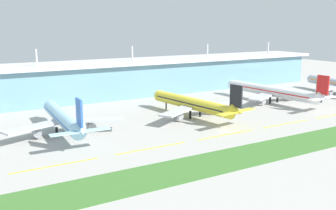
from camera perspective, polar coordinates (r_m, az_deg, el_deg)
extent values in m
plane|color=#A8A59E|center=(160.10, 8.64, -3.94)|extent=(600.00, 600.00, 0.00)
cube|color=#6693A8|center=(239.27, -5.89, 3.87)|extent=(280.00, 28.00, 20.01)
cube|color=silver|center=(237.99, -5.95, 6.47)|extent=(288.00, 34.00, 1.80)
cylinder|color=silver|center=(215.14, -19.16, 6.74)|extent=(0.90, 0.90, 9.00)
cylinder|color=silver|center=(232.45, -5.40, 7.69)|extent=(0.90, 0.90, 9.00)
cylinder|color=silver|center=(260.87, 5.94, 8.15)|extent=(0.90, 0.90, 9.00)
cylinder|color=silver|center=(297.23, 14.80, 8.28)|extent=(0.90, 0.90, 9.00)
cylinder|color=#9ED1EA|center=(160.08, -15.57, -1.84)|extent=(7.48, 49.63, 5.80)
cone|color=#9ED1EA|center=(185.68, -17.42, -0.08)|extent=(5.64, 4.19, 5.51)
cone|color=#9ED1EA|center=(133.67, -12.93, -3.89)|extent=(5.15, 6.79, 5.72)
cube|color=#2D5BB7|center=(133.02, -13.18, -1.11)|extent=(0.92, 6.42, 9.50)
cube|color=#9ED1EA|center=(132.94, -15.28, -4.19)|extent=(10.10, 3.54, 0.36)
cube|color=#9ED1EA|center=(135.64, -10.75, -3.65)|extent=(10.10, 3.54, 0.36)
cube|color=#B7BABF|center=(154.12, -19.53, -3.13)|extent=(24.88, 14.62, 0.70)
cylinder|color=gray|center=(156.38, -19.11, -3.95)|extent=(3.35, 4.61, 3.20)
cube|color=#B7BABF|center=(159.16, -10.98, -2.18)|extent=(24.69, 15.96, 0.70)
cylinder|color=gray|center=(160.86, -11.50, -3.08)|extent=(3.35, 4.61, 3.20)
cylinder|color=black|center=(178.85, -16.82, -2.03)|extent=(0.70, 0.70, 3.60)
cylinder|color=black|center=(157.77, -16.37, -3.86)|extent=(1.10, 1.10, 3.60)
cylinder|color=black|center=(159.10, -14.11, -3.60)|extent=(1.10, 1.10, 3.60)
cube|color=#2D5BB7|center=(159.99, -15.58, -1.71)|extent=(7.35, 44.68, 0.60)
cylinder|color=yellow|center=(182.55, 3.51, 0.26)|extent=(13.28, 52.33, 5.80)
cone|color=yellow|center=(203.82, -1.77, 1.51)|extent=(6.03, 4.76, 5.51)
cone|color=yellow|center=(162.41, 10.37, -0.96)|extent=(5.84, 7.27, 5.72)
cube|color=black|center=(161.75, 10.19, 1.32)|extent=(1.62, 6.43, 9.50)
cube|color=yellow|center=(158.77, 8.92, -1.28)|extent=(10.36, 4.62, 0.36)
cube|color=yellow|center=(166.86, 11.48, -0.73)|extent=(10.36, 4.62, 0.36)
cube|color=#B7BABF|center=(171.86, 1.51, -0.91)|extent=(24.15, 17.99, 0.70)
cylinder|color=gray|center=(174.33, 1.50, -1.67)|extent=(3.82, 4.92, 3.20)
cube|color=#B7BABF|center=(187.85, 7.13, 0.12)|extent=(24.93, 12.28, 0.70)
cylinder|color=gray|center=(188.59, 6.54, -0.69)|extent=(3.82, 4.92, 3.20)
cylinder|color=black|center=(198.12, -0.28, -0.17)|extent=(0.70, 0.70, 3.60)
cylinder|color=black|center=(179.31, 3.37, -1.49)|extent=(1.10, 1.10, 3.60)
cylinder|color=black|center=(183.53, 4.86, -1.20)|extent=(1.10, 1.10, 3.60)
cube|color=black|center=(182.47, 3.51, 0.38)|extent=(12.57, 47.19, 0.60)
cylinder|color=white|center=(223.93, 15.07, 2.06)|extent=(11.68, 61.24, 5.80)
cone|color=white|center=(245.42, 9.21, 3.16)|extent=(5.87, 4.52, 5.51)
cone|color=white|center=(204.63, 22.33, 0.99)|extent=(5.55, 7.07, 5.72)
cube|color=red|center=(204.11, 22.24, 2.82)|extent=(1.32, 6.44, 9.50)
cube|color=white|center=(200.34, 21.37, 0.79)|extent=(10.26, 4.15, 0.36)
cube|color=white|center=(209.55, 23.02, 1.12)|extent=(10.26, 4.15, 0.36)
cube|color=#B7BABF|center=(212.27, 13.92, 1.23)|extent=(24.42, 17.13, 0.70)
cylinder|color=gray|center=(214.61, 13.80, 0.59)|extent=(3.62, 4.79, 3.20)
cube|color=#B7BABF|center=(230.86, 17.80, 1.85)|extent=(24.94, 13.31, 0.70)
cylinder|color=gray|center=(231.24, 17.29, 1.20)|extent=(3.62, 4.79, 3.20)
cylinder|color=black|center=(239.57, 10.80, 1.75)|extent=(0.70, 0.70, 3.60)
cylinder|color=black|center=(220.46, 15.08, 0.66)|extent=(1.10, 1.10, 3.60)
cylinder|color=black|center=(225.39, 16.11, 0.84)|extent=(1.10, 1.10, 3.60)
cube|color=red|center=(223.87, 15.08, 2.16)|extent=(11.13, 55.18, 0.60)
cone|color=#ADB2BC|center=(285.00, 20.39, 3.78)|extent=(6.03, 4.76, 5.51)
cube|color=#B7BABF|center=(254.46, 23.07, 2.36)|extent=(24.93, 12.27, 0.70)
cylinder|color=gray|center=(256.74, 22.98, 1.82)|extent=(3.82, 4.92, 3.20)
cylinder|color=black|center=(279.67, 21.44, 2.58)|extent=(0.70, 0.70, 3.60)
cube|color=yellow|center=(126.23, -16.48, -8.71)|extent=(28.00, 0.70, 0.04)
cube|color=yellow|center=(137.37, -2.52, -6.50)|extent=(28.00, 0.70, 0.04)
cube|color=yellow|center=(155.31, 8.69, -4.43)|extent=(28.00, 0.70, 0.04)
cube|color=yellow|center=(177.99, 17.28, -2.72)|extent=(28.00, 0.70, 0.04)
cube|color=yellow|center=(203.85, 23.79, -1.38)|extent=(28.00, 0.70, 0.04)
cube|color=#3D702D|center=(140.98, 15.58, -6.45)|extent=(300.00, 18.00, 0.10)
cube|color=#333842|center=(232.96, 21.55, 0.66)|extent=(4.99, 3.97, 1.40)
cylinder|color=black|center=(234.74, 21.75, 0.55)|extent=(0.96, 0.68, 0.90)
cylinder|color=black|center=(232.87, 21.99, 0.45)|extent=(0.96, 0.68, 0.90)
cylinder|color=black|center=(233.31, 21.08, 0.54)|extent=(0.96, 0.68, 0.90)
cylinder|color=black|center=(231.44, 21.32, 0.43)|extent=(0.96, 0.68, 0.90)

